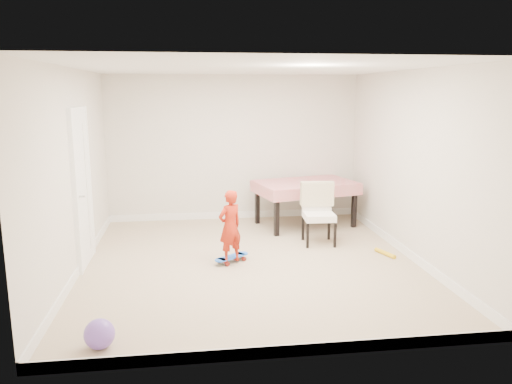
{
  "coord_description": "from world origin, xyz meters",
  "views": [
    {
      "loc": [
        -0.79,
        -6.45,
        2.31
      ],
      "look_at": [
        0.1,
        0.2,
        0.95
      ],
      "focal_mm": 35.0,
      "sensor_mm": 36.0,
      "label": 1
    }
  ],
  "objects": [
    {
      "name": "child",
      "position": [
        -0.28,
        -0.01,
        0.5
      ],
      "size": [
        0.43,
        0.4,
        0.99
      ],
      "primitive_type": "imported",
      "rotation": [
        0.0,
        0.0,
        3.72
      ],
      "color": "#B52512",
      "rests_on": "ground"
    },
    {
      "name": "wall_back",
      "position": [
        0.0,
        2.48,
        1.3
      ],
      "size": [
        4.5,
        0.04,
        2.6
      ],
      "primitive_type": "cube",
      "color": "beige",
      "rests_on": "ground"
    },
    {
      "name": "door",
      "position": [
        -2.22,
        0.3,
        1.02
      ],
      "size": [
        0.11,
        0.94,
        2.11
      ],
      "primitive_type": "cube",
      "color": "white",
      "rests_on": "ground"
    },
    {
      "name": "baseboard_back",
      "position": [
        0.0,
        2.49,
        0.06
      ],
      "size": [
        4.5,
        0.02,
        0.12
      ],
      "primitive_type": "cube",
      "color": "white",
      "rests_on": "ground"
    },
    {
      "name": "wall_left",
      "position": [
        -2.23,
        0.0,
        1.3
      ],
      "size": [
        0.04,
        5.0,
        2.6
      ],
      "primitive_type": "cube",
      "color": "beige",
      "rests_on": "ground"
    },
    {
      "name": "ceiling",
      "position": [
        0.0,
        0.0,
        2.58
      ],
      "size": [
        4.5,
        5.0,
        0.04
      ],
      "primitive_type": "cube",
      "color": "silver",
      "rests_on": "wall_back"
    },
    {
      "name": "skateboard",
      "position": [
        -0.26,
        0.07,
        0.04
      ],
      "size": [
        0.57,
        0.49,
        0.08
      ],
      "primitive_type": null,
      "rotation": [
        0.0,
        0.0,
        0.63
      ],
      "color": "#163CC1",
      "rests_on": "ground"
    },
    {
      "name": "baseboard_right",
      "position": [
        2.24,
        0.0,
        0.06
      ],
      "size": [
        0.02,
        5.0,
        0.12
      ],
      "primitive_type": "cube",
      "color": "white",
      "rests_on": "ground"
    },
    {
      "name": "ground",
      "position": [
        0.0,
        0.0,
        0.0
      ],
      "size": [
        5.0,
        5.0,
        0.0
      ],
      "primitive_type": "plane",
      "color": "tan",
      "rests_on": "ground"
    },
    {
      "name": "wall_right",
      "position": [
        2.23,
        0.0,
        1.3
      ],
      "size": [
        0.04,
        5.0,
        2.6
      ],
      "primitive_type": "cube",
      "color": "beige",
      "rests_on": "ground"
    },
    {
      "name": "balloon",
      "position": [
        -1.65,
        -2.11,
        0.14
      ],
      "size": [
        0.28,
        0.28,
        0.28
      ],
      "primitive_type": "sphere",
      "color": "#7650C2",
      "rests_on": "ground"
    },
    {
      "name": "baseboard_front",
      "position": [
        0.0,
        -2.49,
        0.06
      ],
      "size": [
        4.5,
        0.02,
        0.12
      ],
      "primitive_type": "cube",
      "color": "white",
      "rests_on": "ground"
    },
    {
      "name": "dining_chair",
      "position": [
        1.14,
        0.74,
        0.47
      ],
      "size": [
        0.55,
        0.62,
        0.94
      ],
      "primitive_type": null,
      "rotation": [
        0.0,
        0.0,
        -0.06
      ],
      "color": "beige",
      "rests_on": "ground"
    },
    {
      "name": "wall_front",
      "position": [
        0.0,
        -2.48,
        1.3
      ],
      "size": [
        4.5,
        0.04,
        2.6
      ],
      "primitive_type": "cube",
      "color": "beige",
      "rests_on": "ground"
    },
    {
      "name": "baseboard_left",
      "position": [
        -2.24,
        0.0,
        0.06
      ],
      "size": [
        0.02,
        5.0,
        0.12
      ],
      "primitive_type": "cube",
      "color": "white",
      "rests_on": "ground"
    },
    {
      "name": "foam_toy",
      "position": [
        1.95,
        0.07,
        0.03
      ],
      "size": [
        0.19,
        0.4,
        0.06
      ],
      "primitive_type": "cylinder",
      "rotation": [
        1.57,
        0.0,
        0.33
      ],
      "color": "gold",
      "rests_on": "ground"
    },
    {
      "name": "dining_table",
      "position": [
        1.18,
        1.83,
        0.39
      ],
      "size": [
        1.85,
        1.4,
        0.78
      ],
      "primitive_type": null,
      "rotation": [
        0.0,
        0.0,
        0.24
      ],
      "color": "red",
      "rests_on": "ground"
    }
  ]
}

